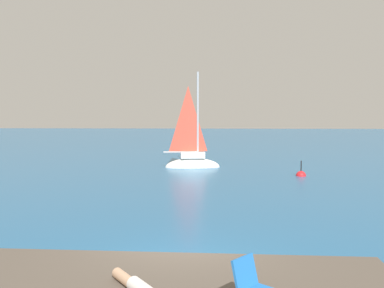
% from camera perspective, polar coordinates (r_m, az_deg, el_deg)
% --- Properties ---
extents(ground_plane, '(160.00, 160.00, 0.00)m').
position_cam_1_polar(ground_plane, '(10.29, -1.15, -16.06)').
color(ground_plane, '#236093').
extents(boulder_seaward, '(1.35, 1.19, 0.95)m').
position_cam_1_polar(boulder_seaward, '(9.66, -10.76, -17.53)').
color(boulder_seaward, brown).
rests_on(boulder_seaward, ground).
extents(sailboat_near, '(3.65, 1.63, 6.64)m').
position_cam_1_polar(sailboat_near, '(27.85, 0.04, -2.33)').
color(sailboat_near, white).
rests_on(sailboat_near, ground).
extents(beach_chair, '(0.76, 0.75, 0.80)m').
position_cam_1_polar(beach_chair, '(6.50, 7.98, -17.65)').
color(beach_chair, blue).
rests_on(beach_chair, shore_ledge).
extents(marker_buoy, '(0.56, 0.56, 1.13)m').
position_cam_1_polar(marker_buoy, '(24.96, 14.01, -4.05)').
color(marker_buoy, red).
rests_on(marker_buoy, ground).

